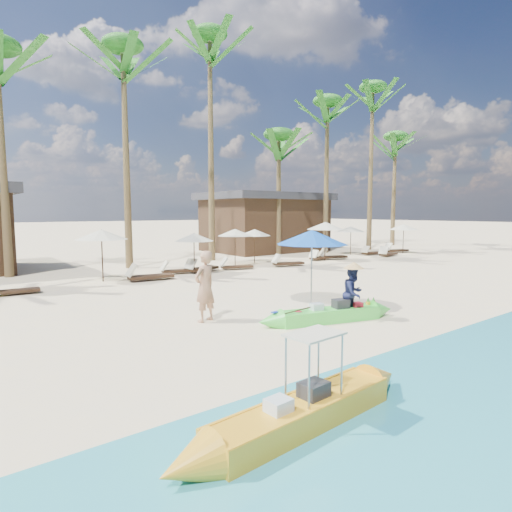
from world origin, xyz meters
TOP-DOWN VIEW (x-y plane):
  - ground at (0.00, 0.00)m, footprint 240.00×240.00m
  - wet_sand_strip at (0.00, -5.00)m, footprint 240.00×4.50m
  - green_canoe at (2.35, 0.01)m, footprint 4.51×1.52m
  - yellow_canoe at (-2.11, -3.70)m, footprint 4.98×0.85m
  - tourist at (-0.30, 2.05)m, footprint 0.81×0.65m
  - vendor_green at (3.00, -0.27)m, footprint 0.79×0.66m
  - blue_umbrella at (3.34, 1.70)m, footprint 2.23×2.23m
  - resort_parasol_5 at (-0.38, 10.39)m, footprint 2.15×2.15m
  - lounger_5_left at (-3.91, 9.38)m, footprint 1.66×0.63m
  - resort_parasol_6 at (3.79, 10.01)m, footprint 1.89×1.89m
  - lounger_6_left at (1.22, 9.46)m, footprint 2.05×0.83m
  - lounger_6_right at (3.12, 10.51)m, footprint 1.77×0.86m
  - resort_parasol_7 at (7.20, 11.54)m, footprint 1.95×1.95m
  - lounger_7_left at (4.32, 10.37)m, footprint 1.97×1.06m
  - lounger_7_right at (6.18, 10.10)m, footprint 1.77×1.05m
  - resort_parasol_8 at (8.71, 11.76)m, footprint 1.89×1.89m
  - lounger_8_left at (9.16, 9.49)m, footprint 1.85×0.95m
  - resort_parasol_9 at (12.79, 10.11)m, footprint 2.26×2.26m
  - lounger_9_left at (12.67, 10.44)m, footprint 1.76×0.77m
  - lounger_9_right at (13.61, 10.32)m, footprint 1.89×1.06m
  - resort_parasol_10 at (16.70, 11.45)m, footprint 1.90×1.90m
  - lounger_10_left at (17.72, 10.52)m, footprint 1.68×0.56m
  - lounger_10_right at (17.82, 9.25)m, footprint 1.87×0.88m
  - resort_parasol_11 at (20.43, 9.85)m, footprint 2.01×2.01m
  - lounger_11_left at (20.37, 10.46)m, footprint 1.98×0.97m
  - palm_4 at (2.15, 14.01)m, footprint 2.08×2.08m
  - palm_5 at (7.45, 14.38)m, footprint 2.08×2.08m
  - palm_6 at (12.84, 14.52)m, footprint 2.08×2.08m
  - palm_7 at (16.57, 13.68)m, footprint 2.08×2.08m
  - palm_8 at (21.07, 13.33)m, footprint 2.08×2.08m
  - palm_9 at (26.21, 14.81)m, footprint 2.08×2.08m
  - pavilion_east at (14.00, 17.50)m, footprint 8.80×6.60m

SIDE VIEW (x-z plane):
  - ground at x=0.00m, z-range 0.00..0.00m
  - wet_sand_strip at x=0.00m, z-range 0.00..0.01m
  - lounger_5_left at x=-3.91m, z-range -0.09..0.46m
  - lounger_10_left at x=17.72m, z-range -0.09..0.47m
  - lounger_7_right at x=6.18m, z-range -0.10..0.48m
  - lounger_6_right at x=3.12m, z-range -0.10..0.48m
  - lounger_9_left at x=12.67m, z-range -0.10..0.48m
  - green_canoe at x=2.35m, z-range -0.10..0.49m
  - lounger_8_left at x=9.16m, z-range -0.10..0.50m
  - lounger_10_right at x=17.82m, z-range -0.10..0.51m
  - lounger_9_right at x=13.61m, z-range -0.10..0.51m
  - yellow_canoe at x=-2.11m, z-range -0.43..0.86m
  - lounger_7_left at x=4.32m, z-range -0.11..0.53m
  - lounger_11_left at x=20.37m, z-range -0.11..0.54m
  - lounger_6_left at x=1.22m, z-range -0.11..0.57m
  - vendor_green at x=3.00m, z-range 0.00..1.49m
  - tourist at x=-0.30m, z-range 0.00..1.92m
  - resort_parasol_6 at x=3.79m, z-range 0.78..2.72m
  - resort_parasol_8 at x=8.71m, z-range 0.78..2.73m
  - resort_parasol_10 at x=16.70m, z-range 0.79..2.74m
  - resort_parasol_7 at x=7.20m, z-range 0.81..2.81m
  - resort_parasol_11 at x=20.43m, z-range 0.83..2.90m
  - resort_parasol_5 at x=-0.38m, z-range 0.89..3.10m
  - resort_parasol_9 at x=12.79m, z-range 0.93..3.26m
  - blue_umbrella at x=3.34m, z-range 0.97..3.37m
  - pavilion_east at x=14.00m, z-range 0.05..4.35m
  - palm_6 at x=12.84m, z-range 2.79..11.31m
  - palm_9 at x=26.21m, z-range 3.14..12.97m
  - palm_7 at x=16.57m, z-range 3.46..14.53m
  - palm_4 at x=2.15m, z-range 3.60..15.30m
  - palm_8 at x=21.07m, z-range 3.83..16.53m
  - palm_5 at x=7.45m, z-range 4.02..17.62m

